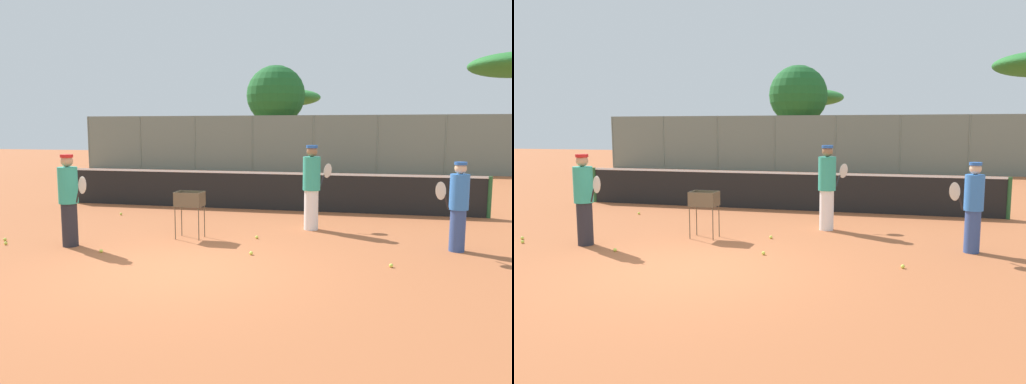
% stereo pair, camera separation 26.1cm
% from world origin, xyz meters
% --- Properties ---
extents(ground_plane, '(80.00, 80.00, 0.00)m').
position_xyz_m(ground_plane, '(0.00, 0.00, 0.00)').
color(ground_plane, '#B26038').
extents(tennis_net, '(11.91, 0.10, 1.07)m').
position_xyz_m(tennis_net, '(0.00, 6.20, 0.56)').
color(tennis_net, '#26592D').
rests_on(tennis_net, ground_plane).
extents(back_fence, '(25.84, 0.08, 2.95)m').
position_xyz_m(back_fence, '(-0.00, 18.44, 1.47)').
color(back_fence, slate).
rests_on(back_fence, ground_plane).
extents(tree_0, '(3.24, 3.24, 5.71)m').
position_xyz_m(tree_0, '(-2.28, 20.06, 4.06)').
color(tree_0, brown).
rests_on(tree_0, ground_plane).
extents(tree_1, '(4.20, 4.20, 4.68)m').
position_xyz_m(tree_1, '(-2.27, 23.54, 4.10)').
color(tree_1, brown).
rests_on(tree_1, ground_plane).
extents(player_white_outfit, '(0.70, 0.70, 1.67)m').
position_xyz_m(player_white_outfit, '(4.54, 2.33, 0.87)').
color(player_white_outfit, '#334C8C').
rests_on(player_white_outfit, ground_plane).
extents(player_red_cap, '(0.84, 0.56, 1.78)m').
position_xyz_m(player_red_cap, '(-2.70, 1.08, 0.92)').
color(player_red_cap, '#26262D').
rests_on(player_red_cap, ground_plane).
extents(player_yellow_shirt, '(0.63, 0.84, 1.90)m').
position_xyz_m(player_yellow_shirt, '(1.67, 3.74, 0.99)').
color(player_yellow_shirt, white).
rests_on(player_yellow_shirt, ground_plane).
extents(ball_cart, '(0.56, 0.41, 0.98)m').
position_xyz_m(ball_cart, '(-0.68, 2.28, 0.74)').
color(ball_cart, brown).
rests_on(ball_cart, ground_plane).
extents(tennis_ball_0, '(0.07, 0.07, 0.07)m').
position_xyz_m(tennis_ball_0, '(0.88, 1.21, 0.03)').
color(tennis_ball_0, '#D1E54C').
rests_on(tennis_ball_0, ground_plane).
extents(tennis_ball_1, '(0.07, 0.07, 0.07)m').
position_xyz_m(tennis_ball_1, '(-1.85, 0.74, 0.03)').
color(tennis_ball_1, '#D1E54C').
rests_on(tennis_ball_1, ground_plane).
extents(tennis_ball_2, '(0.07, 0.07, 0.07)m').
position_xyz_m(tennis_ball_2, '(-4.00, 0.88, 0.03)').
color(tennis_ball_2, '#D1E54C').
rests_on(tennis_ball_2, ground_plane).
extents(tennis_ball_3, '(0.07, 0.07, 0.07)m').
position_xyz_m(tennis_ball_3, '(3.32, 0.93, 0.03)').
color(tennis_ball_3, '#D1E54C').
rests_on(tennis_ball_3, ground_plane).
extents(tennis_ball_4, '(0.07, 0.07, 0.07)m').
position_xyz_m(tennis_ball_4, '(0.68, 2.53, 0.03)').
color(tennis_ball_4, '#D1E54C').
rests_on(tennis_ball_4, ground_plane).
extents(tennis_ball_5, '(0.07, 0.07, 0.07)m').
position_xyz_m(tennis_ball_5, '(-4.26, 1.16, 0.03)').
color(tennis_ball_5, '#D1E54C').
rests_on(tennis_ball_5, ground_plane).
extents(tennis_ball_6, '(0.07, 0.07, 0.07)m').
position_xyz_m(tennis_ball_6, '(-3.45, 4.48, 0.03)').
color(tennis_ball_6, '#D1E54C').
rests_on(tennis_ball_6, ground_plane).
extents(parked_car, '(4.20, 1.70, 1.60)m').
position_xyz_m(parked_car, '(3.09, 22.32, 0.66)').
color(parked_car, '#3F4C8C').
rests_on(parked_car, ground_plane).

